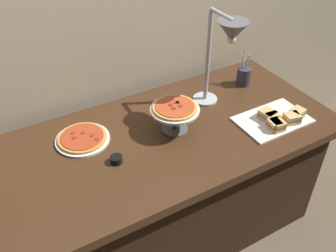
% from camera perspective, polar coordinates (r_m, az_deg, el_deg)
% --- Properties ---
extents(ground_plane, '(8.00, 8.00, 0.00)m').
position_cam_1_polar(ground_plane, '(2.45, -1.22, -15.59)').
color(ground_plane, brown).
extents(back_wall, '(4.40, 0.04, 2.40)m').
position_cam_1_polar(back_wall, '(2.06, -8.65, 15.64)').
color(back_wall, '#C6B593').
rests_on(back_wall, ground_plane).
extents(buffet_table, '(1.90, 0.84, 0.76)m').
position_cam_1_polar(buffet_table, '(2.15, -1.35, -9.45)').
color(buffet_table, '#422816').
rests_on(buffet_table, ground_plane).
extents(heat_lamp, '(0.15, 0.32, 0.54)m').
position_cam_1_polar(heat_lamp, '(1.87, 8.92, 12.72)').
color(heat_lamp, '#B7BABF').
rests_on(heat_lamp, buffet_table).
extents(pizza_plate_front, '(0.27, 0.27, 0.03)m').
position_cam_1_polar(pizza_plate_front, '(1.91, -12.88, -1.87)').
color(pizza_plate_front, white).
rests_on(pizza_plate_front, buffet_table).
extents(pizza_plate_center, '(0.25, 0.25, 0.15)m').
position_cam_1_polar(pizza_plate_center, '(1.87, 1.06, 2.34)').
color(pizza_plate_center, '#595B60').
rests_on(pizza_plate_center, buffet_table).
extents(sandwich_platter, '(0.38, 0.25, 0.06)m').
position_cam_1_polar(sandwich_platter, '(2.06, 16.25, 1.01)').
color(sandwich_platter, white).
rests_on(sandwich_platter, buffet_table).
extents(sauce_cup_near, '(0.06, 0.06, 0.03)m').
position_cam_1_polar(sauce_cup_near, '(1.76, -7.88, -5.03)').
color(sauce_cup_near, black).
rests_on(sauce_cup_near, buffet_table).
extents(utensil_holder, '(0.08, 0.08, 0.23)m').
position_cam_1_polar(utensil_holder, '(2.33, 11.43, 7.49)').
color(utensil_holder, '#383347').
rests_on(utensil_holder, buffet_table).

